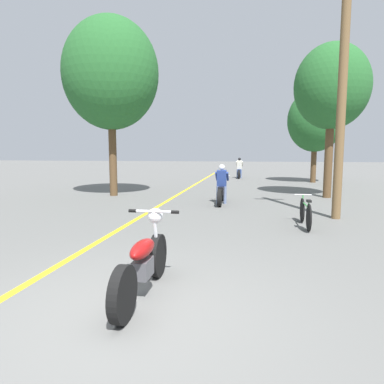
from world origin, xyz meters
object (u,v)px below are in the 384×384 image
motorcycle_rider_lead (222,189)px  motorcycle_rider_far (239,171)px  utility_pole (342,95)px  motorcycle_foreground (144,261)px  roadside_tree_right_far (315,121)px  roadside_tree_left (111,74)px  roadside_tree_right_near (332,87)px  bicycle_parked (305,213)px

motorcycle_rider_lead → motorcycle_rider_far: motorcycle_rider_far is taller
utility_pole → motorcycle_foreground: 7.54m
roadside_tree_right_far → roadside_tree_left: (-9.48, -7.88, 1.34)m
roadside_tree_right_near → bicycle_parked: bearing=-106.5°
utility_pole → bicycle_parked: utility_pole is taller
roadside_tree_right_near → motorcycle_rider_far: size_ratio=3.05×
roadside_tree_right_near → roadside_tree_left: size_ratio=0.83×
motorcycle_rider_lead → utility_pole: bearing=-33.5°
motorcycle_rider_far → bicycle_parked: 15.62m
roadside_tree_left → motorcycle_rider_lead: size_ratio=3.42×
roadside_tree_right_far → roadside_tree_left: size_ratio=0.76×
utility_pole → motorcycle_rider_lead: (-3.42, 2.26, -2.87)m
motorcycle_foreground → motorcycle_rider_lead: motorcycle_rider_lead is taller
motorcycle_foreground → motorcycle_rider_far: size_ratio=1.03×
utility_pole → motorcycle_rider_far: 14.89m
roadside_tree_left → motorcycle_rider_far: bearing=64.8°
roadside_tree_right_far → bicycle_parked: bearing=-100.4°
bicycle_parked → motorcycle_rider_lead: bearing=124.6°
utility_pole → motorcycle_rider_lead: 5.00m
roadside_tree_right_near → motorcycle_rider_far: roadside_tree_right_near is taller
roadside_tree_left → motorcycle_rider_lead: bearing=-17.0°
motorcycle_foreground → roadside_tree_left: bearing=114.7°
roadside_tree_right_near → motorcycle_rider_far: 11.12m
motorcycle_foreground → motorcycle_rider_lead: (0.33, 8.10, 0.08)m
roadside_tree_left → utility_pole: bearing=-24.5°
roadside_tree_right_near → motorcycle_foreground: size_ratio=2.95×
bicycle_parked → utility_pole: bearing=50.1°
utility_pole → roadside_tree_right_near: utility_pole is taller
utility_pole → roadside_tree_left: bearing=155.5°
bicycle_parked → roadside_tree_right_far: bearing=79.6°
roadside_tree_right_near → roadside_tree_right_far: 7.07m
motorcycle_foreground → bicycle_parked: size_ratio=1.20×
utility_pole → motorcycle_rider_far: size_ratio=3.31×
roadside_tree_left → motorcycle_foreground: bearing=-65.3°
motorcycle_rider_lead → bicycle_parked: (2.40, -3.47, -0.18)m
motorcycle_foreground → motorcycle_rider_lead: 8.11m
roadside_tree_right_far → utility_pole: bearing=-96.6°
motorcycle_rider_far → bicycle_parked: motorcycle_rider_far is taller
roadside_tree_right_near → roadside_tree_left: bearing=-174.4°
roadside_tree_right_far → motorcycle_rider_lead: (-4.75, -9.33, -3.17)m
roadside_tree_right_far → motorcycle_foreground: size_ratio=2.69×
motorcycle_rider_lead → roadside_tree_right_near: bearing=29.4°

